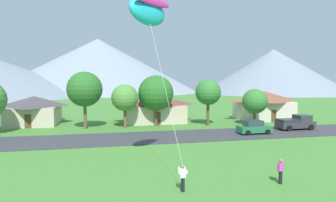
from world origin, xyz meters
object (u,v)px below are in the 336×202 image
(tree_center, at_px, (85,89))
(house_left_center, at_px, (154,108))
(tree_left_of_center, at_px, (156,93))
(tree_near_left, at_px, (255,101))
(house_right_center, at_px, (34,110))
(watcher_person, at_px, (281,171))
(parked_car_green_mid_west, at_px, (254,127))
(kite_flyer_with_kite, at_px, (148,12))
(house_leftmost, at_px, (264,105))
(pickup_truck_charcoal_west_side, at_px, (296,122))
(tree_near_right, at_px, (208,92))
(tree_right_of_center, at_px, (125,98))

(tree_center, bearing_deg, house_left_center, 22.94)
(tree_left_of_center, bearing_deg, tree_near_left, -10.85)
(tree_center, bearing_deg, house_right_center, 143.09)
(house_right_center, xyz_separation_m, watcher_person, (22.27, -30.94, -1.40))
(parked_car_green_mid_west, bearing_deg, kite_flyer_with_kite, -141.79)
(house_leftmost, height_order, tree_near_left, tree_near_left)
(tree_left_of_center, bearing_deg, pickup_truck_charcoal_west_side, -22.67)
(house_leftmost, bearing_deg, tree_left_of_center, -172.41)
(tree_near_left, xyz_separation_m, parked_car_green_mid_west, (-3.70, -6.50, -2.78))
(tree_left_of_center, relative_size, parked_car_green_mid_west, 1.80)
(tree_near_right, bearing_deg, tree_center, 177.39)
(tree_right_of_center, distance_m, pickup_truck_charcoal_west_side, 24.22)
(tree_left_of_center, bearing_deg, parked_car_green_mid_west, -40.16)
(house_left_center, xyz_separation_m, house_right_center, (-18.64, 1.56, 0.01))
(house_left_center, relative_size, house_right_center, 1.21)
(tree_near_left, height_order, tree_left_of_center, tree_left_of_center)
(tree_near_right, height_order, watcher_person, tree_near_right)
(house_right_center, bearing_deg, tree_right_of_center, -25.41)
(house_left_center, distance_m, tree_near_right, 9.52)
(tree_near_left, xyz_separation_m, kite_flyer_with_kite, (-18.92, -18.48, 8.10))
(tree_center, bearing_deg, tree_near_right, -2.61)
(tree_near_left, height_order, tree_near_right, tree_near_right)
(kite_flyer_with_kite, height_order, watcher_person, kite_flyer_with_kite)
(tree_left_of_center, height_order, tree_center, tree_center)
(house_left_center, xyz_separation_m, watcher_person, (3.63, -29.38, -1.39))
(tree_left_of_center, height_order, kite_flyer_with_kite, kite_flyer_with_kite)
(tree_near_right, height_order, pickup_truck_charcoal_west_side, tree_near_right)
(house_left_center, height_order, house_right_center, house_right_center)
(house_right_center, xyz_separation_m, tree_near_right, (26.04, -6.86, 2.74))
(pickup_truck_charcoal_west_side, bearing_deg, house_leftmost, 83.58)
(pickup_truck_charcoal_west_side, height_order, kite_flyer_with_kite, kite_flyer_with_kite)
(pickup_truck_charcoal_west_side, distance_m, watcher_person, 22.90)
(tree_right_of_center, distance_m, tree_near_right, 12.47)
(house_right_center, xyz_separation_m, kite_flyer_with_kite, (14.10, -26.75, 9.46))
(parked_car_green_mid_west, bearing_deg, tree_near_left, 60.37)
(tree_near_left, distance_m, tree_left_of_center, 15.07)
(kite_flyer_with_kite, bearing_deg, tree_center, 106.31)
(tree_near_right, relative_size, parked_car_green_mid_west, 1.65)
(tree_left_of_center, bearing_deg, kite_flyer_with_kite, -101.09)
(house_left_center, bearing_deg, tree_center, -157.06)
(kite_flyer_with_kite, bearing_deg, tree_left_of_center, 78.91)
(house_left_center, distance_m, tree_left_of_center, 4.72)
(house_left_center, bearing_deg, tree_right_of_center, -135.80)
(parked_car_green_mid_west, bearing_deg, tree_near_right, 112.53)
(house_leftmost, xyz_separation_m, tree_center, (-29.76, -3.20, 3.03))
(house_right_center, distance_m, tree_center, 10.59)
(house_left_center, relative_size, tree_center, 1.27)
(tree_near_left, xyz_separation_m, tree_right_of_center, (-19.42, 1.81, 0.69))
(tree_right_of_center, relative_size, parked_car_green_mid_west, 1.49)
(house_left_center, height_order, tree_near_right, tree_near_right)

